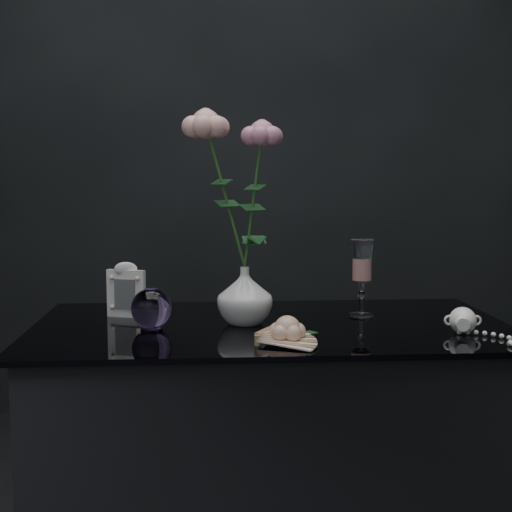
{
  "coord_description": "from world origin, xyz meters",
  "views": [
    {
      "loc": [
        -0.14,
        -1.5,
        1.09
      ],
      "look_at": [
        -0.04,
        -0.02,
        0.92
      ],
      "focal_mm": 50.0,
      "sensor_mm": 36.0,
      "label": 1
    }
  ],
  "objects_px": {
    "vase": "(245,296)",
    "loose_rose": "(287,329)",
    "paperweight": "(151,308)",
    "pearl_jar": "(463,319)",
    "wine_glass": "(362,278)",
    "picture_frame": "(126,290)"
  },
  "relations": [
    {
      "from": "paperweight",
      "to": "picture_frame",
      "type": "bearing_deg",
      "value": 118.1
    },
    {
      "from": "paperweight",
      "to": "loose_rose",
      "type": "relative_size",
      "value": 0.55
    },
    {
      "from": "wine_glass",
      "to": "pearl_jar",
      "type": "height_order",
      "value": "wine_glass"
    },
    {
      "from": "wine_glass",
      "to": "vase",
      "type": "bearing_deg",
      "value": -165.84
    },
    {
      "from": "wine_glass",
      "to": "paperweight",
      "type": "height_order",
      "value": "wine_glass"
    },
    {
      "from": "vase",
      "to": "wine_glass",
      "type": "xyz_separation_m",
      "value": [
        0.28,
        0.07,
        0.03
      ]
    },
    {
      "from": "picture_frame",
      "to": "loose_rose",
      "type": "distance_m",
      "value": 0.45
    },
    {
      "from": "vase",
      "to": "loose_rose",
      "type": "relative_size",
      "value": 0.8
    },
    {
      "from": "loose_rose",
      "to": "pearl_jar",
      "type": "relative_size",
      "value": 0.79
    },
    {
      "from": "loose_rose",
      "to": "pearl_jar",
      "type": "height_order",
      "value": "pearl_jar"
    },
    {
      "from": "paperweight",
      "to": "pearl_jar",
      "type": "relative_size",
      "value": 0.44
    },
    {
      "from": "loose_rose",
      "to": "picture_frame",
      "type": "bearing_deg",
      "value": 133.16
    },
    {
      "from": "wine_glass",
      "to": "picture_frame",
      "type": "height_order",
      "value": "wine_glass"
    },
    {
      "from": "paperweight",
      "to": "loose_rose",
      "type": "distance_m",
      "value": 0.32
    },
    {
      "from": "vase",
      "to": "pearl_jar",
      "type": "bearing_deg",
      "value": -14.66
    },
    {
      "from": "wine_glass",
      "to": "loose_rose",
      "type": "bearing_deg",
      "value": -128.79
    },
    {
      "from": "wine_glass",
      "to": "paperweight",
      "type": "xyz_separation_m",
      "value": [
        -0.48,
        -0.1,
        -0.05
      ]
    },
    {
      "from": "vase",
      "to": "loose_rose",
      "type": "bearing_deg",
      "value": -68.02
    },
    {
      "from": "pearl_jar",
      "to": "picture_frame",
      "type": "bearing_deg",
      "value": 169.38
    },
    {
      "from": "vase",
      "to": "paperweight",
      "type": "bearing_deg",
      "value": -172.16
    },
    {
      "from": "vase",
      "to": "wine_glass",
      "type": "distance_m",
      "value": 0.29
    },
    {
      "from": "wine_glass",
      "to": "loose_rose",
      "type": "distance_m",
      "value": 0.33
    }
  ]
}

